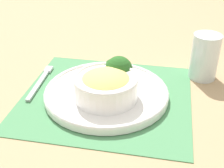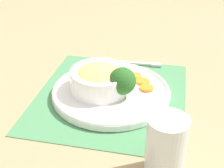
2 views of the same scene
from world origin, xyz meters
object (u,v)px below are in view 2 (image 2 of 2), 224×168
Objects in this scene: fork at (138,63)px; bowl at (100,78)px; broccoli_floret at (122,81)px; water_glass at (165,150)px.

bowl is at bearing -24.18° from fork.
broccoli_floret is 0.23m from fork.
water_glass is at bearing 33.95° from broccoli_floret.
bowl is 0.22m from fork.
bowl is 0.07m from broccoli_floret.
fork is (-0.43, -0.15, -0.05)m from water_glass.
water_glass is at bearing 42.84° from bowl.
broccoli_floret is at bearing -146.05° from water_glass.
broccoli_floret is 0.63× the size of water_glass.
bowl is 1.95× the size of broccoli_floret.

